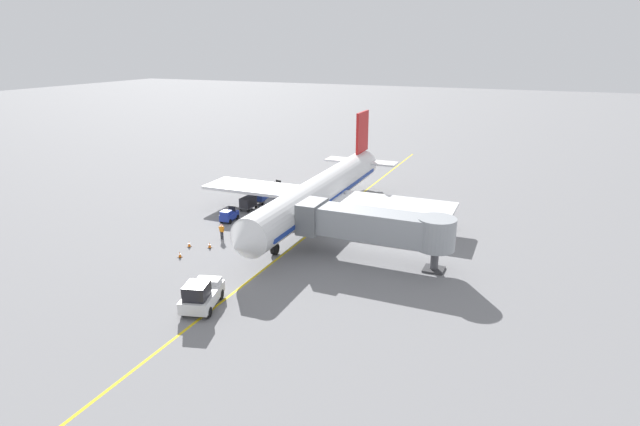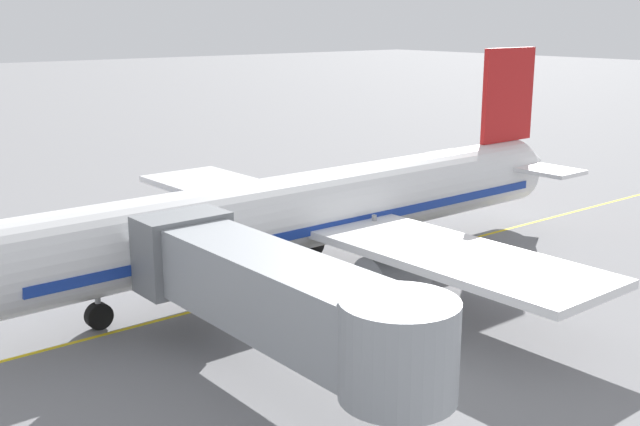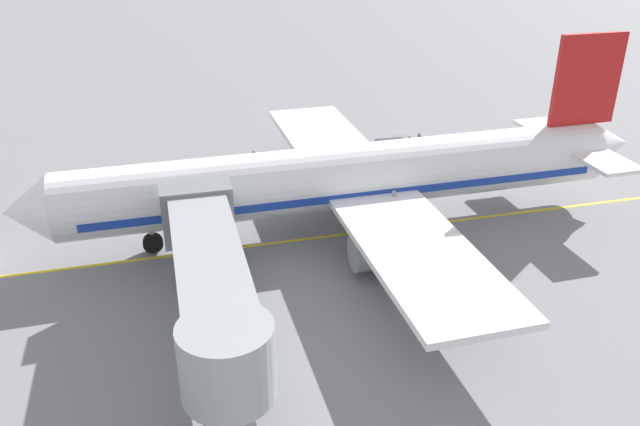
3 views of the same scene
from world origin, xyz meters
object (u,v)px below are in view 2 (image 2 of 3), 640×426
baggage_cart_second_in_train (256,210)px  ground_crew_wing_walker (65,260)px  baggage_cart_third_in_train (297,202)px  safety_cone_wing_tip (16,285)px  baggage_tug_lead (140,236)px  ground_crew_loader (303,214)px  jet_bridge (277,295)px  baggage_cart_front (210,218)px  parked_airliner (316,210)px  baggage_tug_trailing (311,200)px

baggage_cart_second_in_train → ground_crew_wing_walker: ground_crew_wing_walker is taller
ground_crew_wing_walker → baggage_cart_third_in_train: bearing=-80.5°
ground_crew_wing_walker → safety_cone_wing_tip: bearing=94.5°
baggage_tug_lead → ground_crew_loader: ground_crew_loader is taller
baggage_tug_lead → ground_crew_wing_walker: (-2.51, 5.16, 0.24)m
jet_bridge → baggage_cart_front: size_ratio=5.00×
parked_airliner → ground_crew_wing_walker: bearing=56.2°
baggage_cart_second_in_train → ground_crew_wing_walker: size_ratio=1.73×
baggage_cart_front → safety_cone_wing_tip: 12.59m
baggage_tug_lead → baggage_cart_front: (0.22, -4.59, 0.24)m
baggage_cart_front → ground_crew_wing_walker: size_ratio=1.73×
ground_crew_wing_walker → parked_airliner: bearing=-123.8°
baggage_cart_front → baggage_tug_trailing: bearing=-85.0°
parked_airliner → ground_crew_loader: (6.82, -4.45, -2.23)m
baggage_tug_trailing → safety_cone_wing_tip: baggage_tug_trailing is taller
parked_airliner → jet_bridge: bearing=135.6°
baggage_tug_lead → baggage_cart_front: baggage_tug_lead is taller
parked_airliner → safety_cone_wing_tip: 14.52m
baggage_cart_third_in_train → baggage_tug_lead: bearing=91.0°
baggage_tug_trailing → baggage_cart_second_in_train: bearing=99.8°
baggage_tug_lead → baggage_cart_front: size_ratio=0.88×
baggage_cart_front → ground_crew_wing_walker: 10.13m
parked_airliner → safety_cone_wing_tip: bearing=62.5°
baggage_tug_trailing → baggage_cart_third_in_train: bearing=113.1°
ground_crew_wing_walker → baggage_cart_front: bearing=-74.4°
baggage_cart_third_in_train → ground_crew_loader: 3.07m
baggage_cart_front → ground_crew_loader: size_ratio=1.73×
ground_crew_wing_walker → ground_crew_loader: (0.04, -14.58, 0.00)m
jet_bridge → safety_cone_wing_tip: size_ratio=24.80×
safety_cone_wing_tip → baggage_tug_trailing: bearing=-79.9°
parked_airliner → baggage_cart_second_in_train: 10.00m
baggage_cart_second_in_train → baggage_cart_third_in_train: bearing=-87.8°
baggage_cart_front → safety_cone_wing_tip: (-2.92, 12.23, -0.66)m
ground_crew_wing_walker → baggage_cart_second_in_train: bearing=-78.7°
baggage_cart_second_in_train → baggage_cart_third_in_train: size_ratio=1.00×
jet_bridge → baggage_tug_trailing: bearing=-40.8°
parked_airliner → baggage_tug_trailing: parked_airliner is taller
baggage_tug_lead → baggage_cart_third_in_train: 10.96m
jet_bridge → ground_crew_loader: jet_bridge is taller
safety_cone_wing_tip → baggage_tug_lead: bearing=-70.5°
jet_bridge → baggage_cart_front: jet_bridge is taller
parked_airliner → baggage_tug_trailing: size_ratio=13.58×
baggage_tug_lead → ground_crew_loader: size_ratio=1.52×
jet_bridge → baggage_cart_third_in_train: jet_bridge is taller
parked_airliner → baggage_tug_lead: size_ratio=14.50×
parked_airliner → baggage_tug_trailing: 13.02m
ground_crew_loader → safety_cone_wing_tip: bearing=90.8°
baggage_cart_second_in_train → baggage_cart_third_in_train: same height
jet_bridge → baggage_cart_second_in_train: size_ratio=5.00×
safety_cone_wing_tip → baggage_cart_third_in_train: bearing=-81.1°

